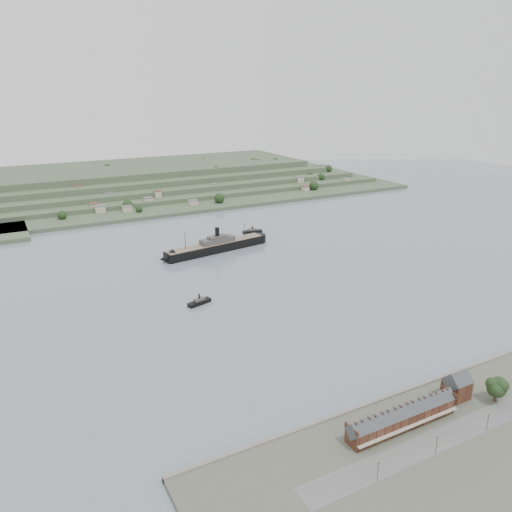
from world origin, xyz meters
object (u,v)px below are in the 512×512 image
steamship (213,247)px  fig_tree (498,387)px  terrace_row (402,417)px  gabled_building (457,386)px  tugboat (199,302)px

steamship → fig_tree: steamship is taller
terrace_row → gabled_building: (37.50, 4.02, 1.34)m
gabled_building → steamship: size_ratio=0.13×
gabled_building → steamship: steamship is taller
terrace_row → gabled_building: gabled_building is taller
terrace_row → steamship: bearing=84.5°
steamship → fig_tree: (26.28, -267.94, 4.67)m
fig_tree → tugboat: bearing=115.0°
terrace_row → gabled_building: size_ratio=3.95×
gabled_building → fig_tree: gabled_building is taller
steamship → fig_tree: 269.27m
gabled_building → steamship: (-12.37, 256.87, -3.33)m
tugboat → terrace_row: bearing=-80.3°
gabled_building → fig_tree: bearing=-38.5°
gabled_building → steamship: 257.19m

